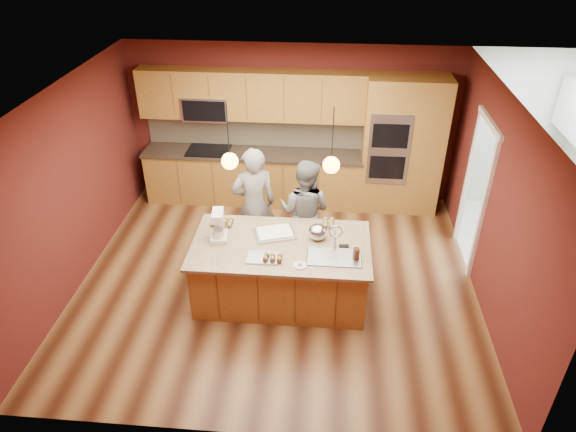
# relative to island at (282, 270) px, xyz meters

# --- Properties ---
(floor) EXTENTS (5.50, 5.50, 0.00)m
(floor) POSITION_rel_island_xyz_m (-0.10, 0.34, -0.43)
(floor) COLOR #3F1E0F
(floor) RESTS_ON ground
(ceiling) EXTENTS (5.50, 5.50, 0.00)m
(ceiling) POSITION_rel_island_xyz_m (-0.10, 0.34, 2.27)
(ceiling) COLOR white
(ceiling) RESTS_ON ground
(wall_back) EXTENTS (5.50, 0.00, 5.50)m
(wall_back) POSITION_rel_island_xyz_m (-0.10, 2.84, 0.92)
(wall_back) COLOR #531A16
(wall_back) RESTS_ON ground
(wall_front) EXTENTS (5.50, 0.00, 5.50)m
(wall_front) POSITION_rel_island_xyz_m (-0.10, -2.16, 0.92)
(wall_front) COLOR #531A16
(wall_front) RESTS_ON ground
(wall_left) EXTENTS (0.00, 5.00, 5.00)m
(wall_left) POSITION_rel_island_xyz_m (-2.85, 0.34, 0.92)
(wall_left) COLOR #531A16
(wall_left) RESTS_ON ground
(wall_right) EXTENTS (0.00, 5.00, 5.00)m
(wall_right) POSITION_rel_island_xyz_m (2.65, 0.34, 0.92)
(wall_right) COLOR #531A16
(wall_right) RESTS_ON ground
(cabinet_run) EXTENTS (3.74, 0.64, 2.30)m
(cabinet_run) POSITION_rel_island_xyz_m (-0.78, 2.58, 0.55)
(cabinet_run) COLOR #925926
(cabinet_run) RESTS_ON floor
(oven_column) EXTENTS (1.30, 0.62, 2.30)m
(oven_column) POSITION_rel_island_xyz_m (1.74, 2.53, 0.72)
(oven_column) COLOR #925926
(oven_column) RESTS_ON floor
(doorway_trim) EXTENTS (0.08, 1.11, 2.20)m
(doorway_trim) POSITION_rel_island_xyz_m (2.63, 1.14, 0.62)
(doorway_trim) COLOR white
(doorway_trim) RESTS_ON wall_right
(pendant_left) EXTENTS (0.20, 0.20, 0.80)m
(pendant_left) POSITION_rel_island_xyz_m (-0.61, 0.00, 1.57)
(pendant_left) COLOR black
(pendant_left) RESTS_ON ceiling
(pendant_right) EXTENTS (0.20, 0.20, 0.80)m
(pendant_right) POSITION_rel_island_xyz_m (0.58, 0.00, 1.57)
(pendant_right) COLOR black
(pendant_right) RESTS_ON ceiling
(island) EXTENTS (2.30, 1.29, 1.23)m
(island) POSITION_rel_island_xyz_m (0.00, 0.00, 0.00)
(island) COLOR #925926
(island) RESTS_ON floor
(person_left) EXTENTS (0.75, 0.61, 1.76)m
(person_left) POSITION_rel_island_xyz_m (-0.49, 0.90, 0.45)
(person_left) COLOR black
(person_left) RESTS_ON floor
(person_right) EXTENTS (0.92, 0.81, 1.60)m
(person_right) POSITION_rel_island_xyz_m (0.24, 0.90, 0.37)
(person_right) COLOR slate
(person_right) RESTS_ON floor
(stand_mixer) EXTENTS (0.25, 0.32, 0.40)m
(stand_mixer) POSITION_rel_island_xyz_m (-0.83, 0.06, 0.59)
(stand_mixer) COLOR white
(stand_mixer) RESTS_ON island
(sheet_cake) EXTENTS (0.61, 0.52, 0.05)m
(sheet_cake) POSITION_rel_island_xyz_m (-0.12, 0.22, 0.43)
(sheet_cake) COLOR silver
(sheet_cake) RESTS_ON island
(cooling_rack) EXTENTS (0.39, 0.28, 0.02)m
(cooling_rack) POSITION_rel_island_xyz_m (-0.21, -0.31, 0.42)
(cooling_rack) COLOR #AEB1B7
(cooling_rack) RESTS_ON island
(mixing_bowl) EXTENTS (0.25, 0.25, 0.21)m
(mixing_bowl) POSITION_rel_island_xyz_m (0.45, 0.17, 0.51)
(mixing_bowl) COLOR silver
(mixing_bowl) RESTS_ON island
(plate) EXTENTS (0.16, 0.16, 0.01)m
(plate) POSITION_rel_island_xyz_m (0.26, -0.43, 0.42)
(plate) COLOR white
(plate) RESTS_ON island
(tumbler) EXTENTS (0.08, 0.08, 0.16)m
(tumbler) POSITION_rel_island_xyz_m (0.93, -0.24, 0.49)
(tumbler) COLOR #3A2010
(tumbler) RESTS_ON island
(phone) EXTENTS (0.13, 0.07, 0.01)m
(phone) POSITION_rel_island_xyz_m (0.79, 0.02, 0.42)
(phone) COLOR black
(phone) RESTS_ON island
(cupcakes_left) EXTENTS (0.31, 0.24, 0.07)m
(cupcakes_left) POSITION_rel_island_xyz_m (-0.86, 0.41, 0.45)
(cupcakes_left) COLOR #B38E45
(cupcakes_left) RESTS_ON island
(cupcakes_rack) EXTENTS (0.24, 0.16, 0.07)m
(cupcakes_rack) POSITION_rel_island_xyz_m (-0.08, -0.35, 0.47)
(cupcakes_rack) COLOR #B38E45
(cupcakes_rack) RESTS_ON island
(cupcakes_right) EXTENTS (0.16, 0.24, 0.07)m
(cupcakes_right) POSITION_rel_island_xyz_m (0.59, 0.51, 0.45)
(cupcakes_right) COLOR #B38E45
(cupcakes_right) RESTS_ON island
(washer) EXTENTS (0.77, 0.79, 1.07)m
(washer) POSITION_rel_island_xyz_m (4.07, 1.11, 0.10)
(washer) COLOR white
(washer) RESTS_ON floor
(dryer) EXTENTS (0.65, 0.66, 0.92)m
(dryer) POSITION_rel_island_xyz_m (4.11, 1.93, 0.03)
(dryer) COLOR white
(dryer) RESTS_ON floor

